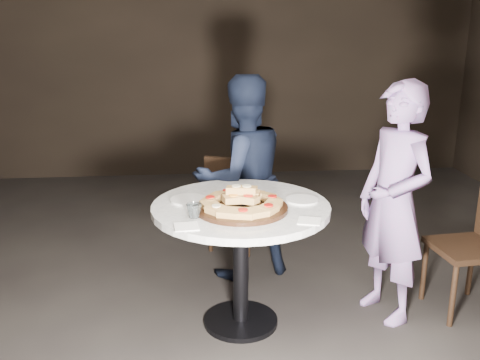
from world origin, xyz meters
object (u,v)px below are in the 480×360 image
object	(u,v)px
chair_far	(232,196)
diner_navy	(241,178)
serving_board	(242,208)
focaccia_pile	(242,200)
water_glass	(194,211)
diner_teal	(394,204)
table	(241,228)

from	to	relation	value
chair_far	diner_navy	size ratio (longest dim) A/B	0.55
serving_board	focaccia_pile	size ratio (longest dim) A/B	1.11
serving_board	chair_far	xyz separation A→B (m)	(0.04, 1.19, -0.32)
water_glass	diner_teal	world-z (taller)	diner_teal
chair_far	table	bearing A→B (deg)	112.39
diner_navy	diner_teal	xyz separation A→B (m)	(0.85, -0.65, 0.01)
table	diner_navy	xyz separation A→B (m)	(0.07, 0.69, 0.09)
chair_far	focaccia_pile	bearing A→B (deg)	112.42
chair_far	diner_teal	xyz separation A→B (m)	(0.89, -1.06, 0.27)
focaccia_pile	water_glass	xyz separation A→B (m)	(-0.26, -0.10, -0.02)
serving_board	water_glass	size ratio (longest dim) A/B	6.22
focaccia_pile	diner_teal	bearing A→B (deg)	8.14
diner_navy	diner_teal	world-z (taller)	diner_teal
water_glass	diner_teal	bearing A→B (deg)	10.88
focaccia_pile	chair_far	world-z (taller)	focaccia_pile
table	chair_far	size ratio (longest dim) A/B	1.72
diner_navy	diner_teal	size ratio (longest dim) A/B	0.98
table	chair_far	world-z (taller)	chair_far
serving_board	focaccia_pile	xyz separation A→B (m)	(0.00, 0.00, 0.05)
serving_board	diner_teal	xyz separation A→B (m)	(0.92, 0.13, -0.05)
focaccia_pile	diner_teal	world-z (taller)	diner_teal
table	chair_far	bearing A→B (deg)	88.20
table	focaccia_pile	distance (m)	0.22
chair_far	diner_teal	bearing A→B (deg)	154.18
diner_navy	serving_board	bearing A→B (deg)	64.61
water_glass	chair_far	xyz separation A→B (m)	(0.30, 1.28, -0.35)
serving_board	table	bearing A→B (deg)	87.25
focaccia_pile	table	bearing A→B (deg)	88.59
serving_board	focaccia_pile	world-z (taller)	focaccia_pile
focaccia_pile	water_glass	distance (m)	0.28
chair_far	diner_teal	world-z (taller)	diner_teal
water_glass	serving_board	bearing A→B (deg)	19.68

